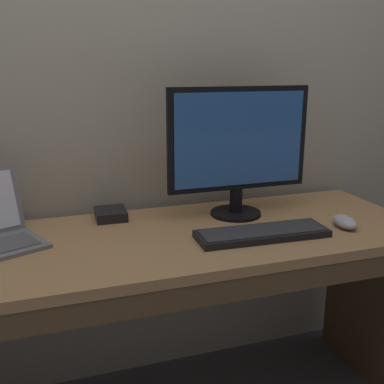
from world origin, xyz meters
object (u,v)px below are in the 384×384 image
object	(u,v)px
wired_keyboard	(262,233)
computer_mouse	(345,222)
external_monitor	(239,148)
external_drive_box	(111,214)

from	to	relation	value
wired_keyboard	computer_mouse	bearing A→B (deg)	-1.55
wired_keyboard	computer_mouse	size ratio (longest dim) A/B	3.79
external_monitor	computer_mouse	distance (m)	0.45
external_drive_box	external_monitor	bearing A→B (deg)	-13.99
external_monitor	computer_mouse	world-z (taller)	external_monitor
wired_keyboard	external_monitor	bearing A→B (deg)	87.32
external_monitor	external_drive_box	world-z (taller)	external_monitor
external_monitor	wired_keyboard	world-z (taller)	external_monitor
computer_mouse	wired_keyboard	bearing A→B (deg)	-173.87
external_monitor	wired_keyboard	bearing A→B (deg)	-92.68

